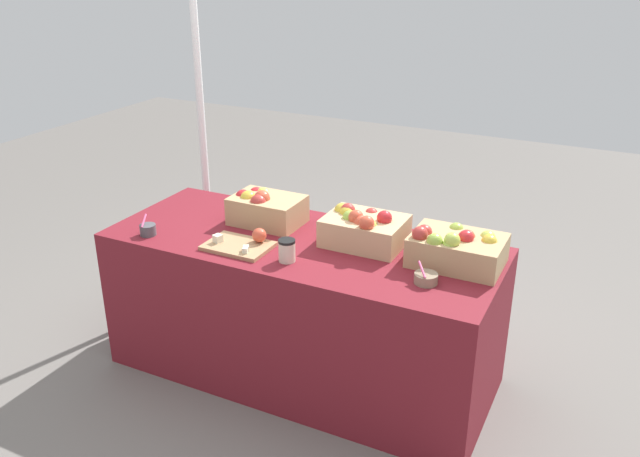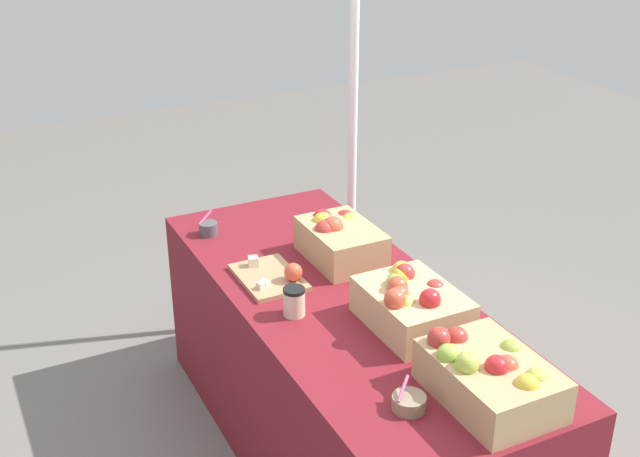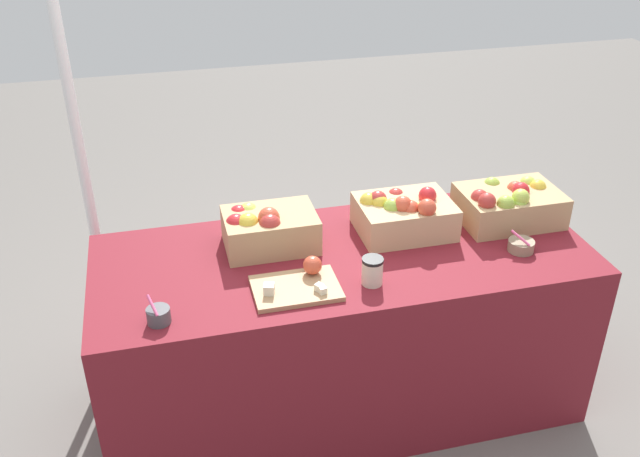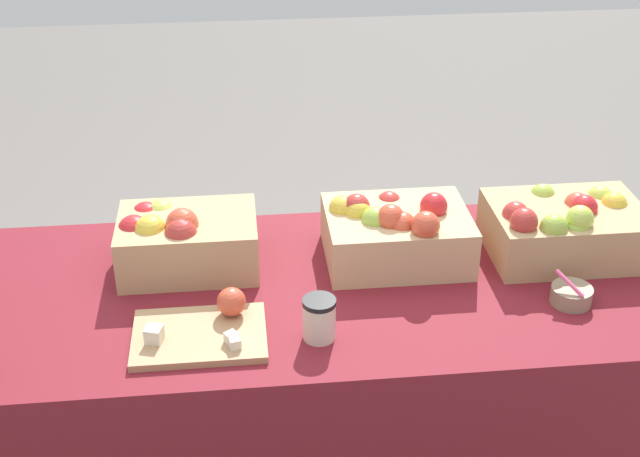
{
  "view_description": "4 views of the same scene",
  "coord_description": "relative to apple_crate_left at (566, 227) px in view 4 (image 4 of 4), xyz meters",
  "views": [
    {
      "loc": [
        1.37,
        -2.56,
        2.05
      ],
      "look_at": [
        0.11,
        -0.02,
        0.84
      ],
      "focal_mm": 37.42,
      "sensor_mm": 36.0,
      "label": 1
    },
    {
      "loc": [
        2.25,
        -1.23,
        2.2
      ],
      "look_at": [
        -0.18,
        -0.01,
        0.93
      ],
      "focal_mm": 45.69,
      "sensor_mm": 36.0,
      "label": 2
    },
    {
      "loc": [
        -0.64,
        -2.18,
        2.15
      ],
      "look_at": [
        -0.08,
        0.06,
        0.83
      ],
      "focal_mm": 39.24,
      "sensor_mm": 36.0,
      "label": 3
    },
    {
      "loc": [
        -0.12,
        -1.79,
        1.93
      ],
      "look_at": [
        0.07,
        -0.0,
        0.9
      ],
      "focal_mm": 48.0,
      "sensor_mm": 36.0,
      "label": 4
    }
  ],
  "objects": [
    {
      "name": "sample_bowl_mid",
      "position": [
        -0.06,
        -0.23,
        -0.06
      ],
      "size": [
        0.1,
        0.1,
        0.09
      ],
      "color": "gray",
      "rests_on": "table"
    },
    {
      "name": "table",
      "position": [
        -0.73,
        -0.09,
        -0.45
      ],
      "size": [
        1.9,
        0.76,
        0.74
      ],
      "primitive_type": "cube",
      "color": "maroon",
      "rests_on": "ground_plane"
    },
    {
      "name": "apple_crate_middle",
      "position": [
        -0.45,
        0.02,
        0.0
      ],
      "size": [
        0.37,
        0.28,
        0.19
      ],
      "color": "tan",
      "rests_on": "table"
    },
    {
      "name": "coffee_cup",
      "position": [
        -0.69,
        -0.31,
        -0.03
      ],
      "size": [
        0.08,
        0.08,
        0.1
      ],
      "color": "beige",
      "rests_on": "table"
    },
    {
      "name": "apple_crate_right",
      "position": [
        -1.0,
        0.04,
        0.0
      ],
      "size": [
        0.35,
        0.25,
        0.18
      ],
      "color": "tan",
      "rests_on": "table"
    },
    {
      "name": "apple_crate_left",
      "position": [
        0.0,
        0.0,
        0.0
      ],
      "size": [
        0.4,
        0.28,
        0.18
      ],
      "color": "tan",
      "rests_on": "table"
    },
    {
      "name": "cutting_board_front",
      "position": [
        -0.95,
        -0.27,
        -0.06
      ],
      "size": [
        0.3,
        0.21,
        0.09
      ],
      "color": "tan",
      "rests_on": "table"
    }
  ]
}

